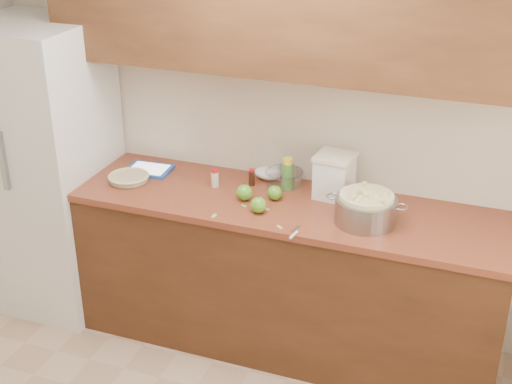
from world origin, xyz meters
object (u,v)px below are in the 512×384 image
(pie, at_px, (129,178))
(flour_canister, at_px, (334,176))
(tablet, at_px, (149,170))
(colander, at_px, (366,209))

(pie, distance_m, flour_canister, 1.19)
(pie, height_order, tablet, pie)
(colander, relative_size, tablet, 1.52)
(flour_canister, distance_m, tablet, 1.14)
(pie, xyz_separation_m, flour_canister, (1.17, 0.22, 0.11))
(pie, relative_size, flour_canister, 0.99)
(tablet, bearing_deg, flour_canister, -1.32)
(pie, distance_m, tablet, 0.17)
(colander, xyz_separation_m, flour_canister, (-0.23, 0.24, 0.05))
(pie, height_order, colander, colander)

